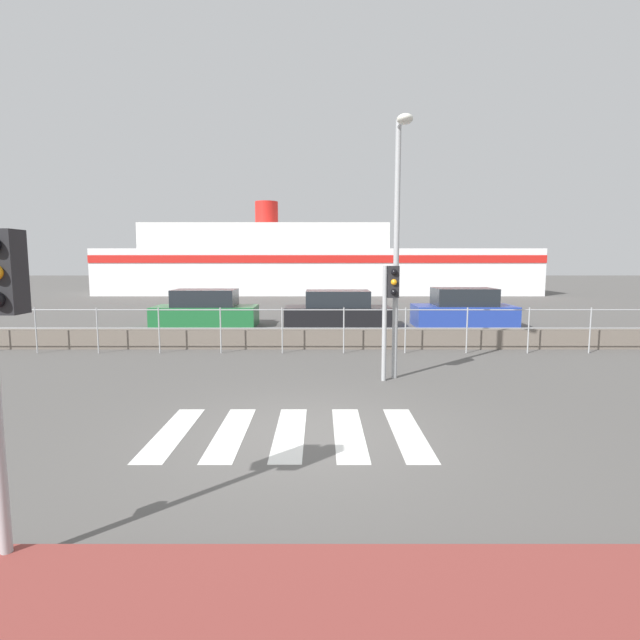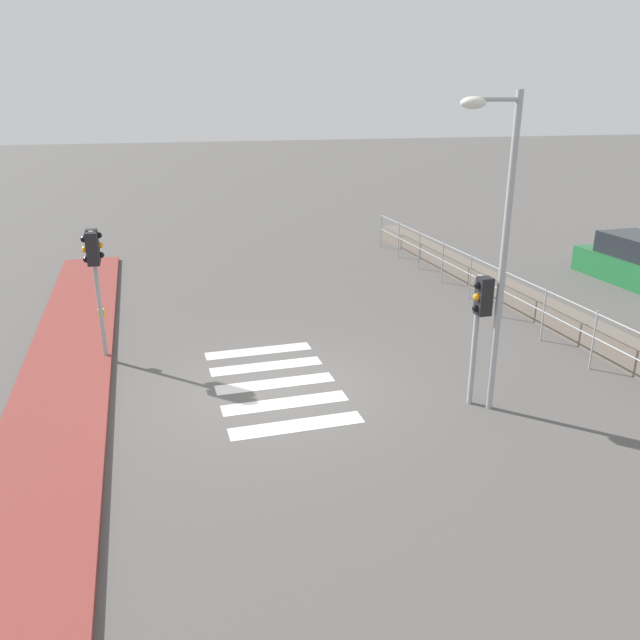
# 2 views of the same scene
# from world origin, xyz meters

# --- Properties ---
(ground_plane) EXTENTS (160.00, 160.00, 0.00)m
(ground_plane) POSITION_xyz_m (0.00, 0.00, 0.00)
(ground_plane) COLOR #565451
(sidewalk_brick) EXTENTS (24.00, 1.80, 0.12)m
(sidewalk_brick) POSITION_xyz_m (0.00, -4.10, 0.06)
(sidewalk_brick) COLOR brown
(sidewalk_brick) RESTS_ON ground_plane
(crosswalk) EXTENTS (4.05, 2.40, 0.01)m
(crosswalk) POSITION_xyz_m (-0.26, 0.00, 0.00)
(crosswalk) COLOR silver
(crosswalk) RESTS_ON ground_plane
(seawall) EXTENTS (25.15, 0.55, 0.57)m
(seawall) POSITION_xyz_m (0.00, 7.47, 0.29)
(seawall) COLOR #6B6056
(seawall) RESTS_ON ground_plane
(harbor_fence) EXTENTS (22.68, 0.04, 1.30)m
(harbor_fence) POSITION_xyz_m (-0.00, 6.59, 0.85)
(harbor_fence) COLOR #9EA0A3
(harbor_fence) RESTS_ON ground_plane
(traffic_light_far) EXTENTS (0.34, 0.32, 2.50)m
(traffic_light_far) POSITION_xyz_m (1.70, 3.34, 1.84)
(traffic_light_far) COLOR #9EA0A3
(traffic_light_far) RESTS_ON ground_plane
(streetlamp) EXTENTS (0.32, 1.08, 5.57)m
(streetlamp) POSITION_xyz_m (1.86, 3.40, 3.49)
(streetlamp) COLOR #9EA0A3
(streetlamp) RESTS_ON ground_plane
(ferry_boat) EXTENTS (33.44, 6.94, 7.21)m
(ferry_boat) POSITION_xyz_m (-0.81, 32.62, 2.30)
(ferry_boat) COLOR white
(ferry_boat) RESTS_ON ground_plane
(parked_car_green) EXTENTS (4.08, 1.78, 1.47)m
(parked_car_green) POSITION_xyz_m (-4.39, 12.49, 0.63)
(parked_car_green) COLOR #1E6633
(parked_car_green) RESTS_ON ground_plane
(parked_car_black) EXTENTS (4.19, 1.81, 1.43)m
(parked_car_black) POSITION_xyz_m (0.90, 12.49, 0.61)
(parked_car_black) COLOR black
(parked_car_black) RESTS_ON ground_plane
(parked_car_blue) EXTENTS (3.93, 1.86, 1.52)m
(parked_car_blue) POSITION_xyz_m (5.94, 12.49, 0.65)
(parked_car_blue) COLOR #233D9E
(parked_car_blue) RESTS_ON ground_plane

